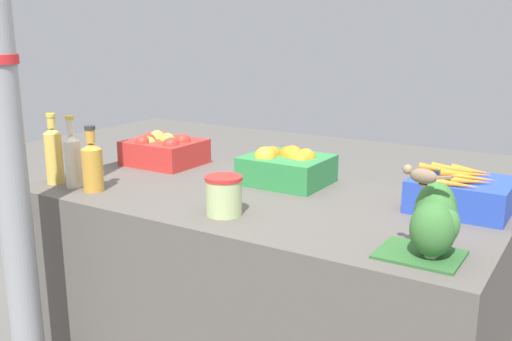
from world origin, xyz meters
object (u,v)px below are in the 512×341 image
(juice_bottle_golden, at_px, (54,154))
(sparrow_bird, at_px, (422,175))
(apple_crate, at_px, (164,149))
(carrot_crate, at_px, (461,193))
(orange_crate, at_px, (287,166))
(pickle_jar, at_px, (224,195))
(juice_bottle_cloudy, at_px, (73,158))
(juice_bottle_amber, at_px, (92,165))
(broccoli_pile, at_px, (434,223))
(support_pole, at_px, (2,95))

(juice_bottle_golden, distance_m, sparrow_bird, 1.46)
(juice_bottle_golden, relative_size, sparrow_bird, 2.06)
(apple_crate, height_order, carrot_crate, carrot_crate)
(orange_crate, xyz_separation_m, pickle_jar, (0.02, -0.46, -0.00))
(orange_crate, xyz_separation_m, juice_bottle_golden, (-0.78, -0.49, 0.05))
(juice_bottle_cloudy, height_order, pickle_jar, juice_bottle_cloudy)
(orange_crate, relative_size, sparrow_bird, 2.35)
(orange_crate, height_order, pickle_jar, orange_crate)
(juice_bottle_amber, bearing_deg, juice_bottle_golden, 180.00)
(broccoli_pile, height_order, juice_bottle_cloudy, juice_bottle_cloudy)
(orange_crate, distance_m, broccoli_pile, 0.84)
(orange_crate, xyz_separation_m, sparrow_bird, (0.67, -0.49, 0.16))
(sparrow_bird, bearing_deg, carrot_crate, -87.77)
(pickle_jar, bearing_deg, carrot_crate, 35.30)
(support_pole, bearing_deg, juice_bottle_amber, 86.30)
(juice_bottle_cloudy, bearing_deg, juice_bottle_golden, 180.00)
(juice_bottle_cloudy, bearing_deg, juice_bottle_amber, 0.00)
(apple_crate, xyz_separation_m, sparrow_bird, (1.31, -0.49, 0.16))
(orange_crate, bearing_deg, support_pole, -125.79)
(juice_bottle_golden, height_order, pickle_jar, juice_bottle_golden)
(apple_crate, bearing_deg, juice_bottle_cloudy, -93.88)
(juice_bottle_cloudy, bearing_deg, carrot_crate, 19.94)
(orange_crate, relative_size, pickle_jar, 2.44)
(juice_bottle_amber, bearing_deg, apple_crate, 98.70)
(support_pole, bearing_deg, orange_crate, 54.21)
(orange_crate, height_order, juice_bottle_cloudy, juice_bottle_cloudy)
(juice_bottle_amber, height_order, sparrow_bird, sparrow_bird)
(support_pole, distance_m, apple_crate, 0.88)
(apple_crate, xyz_separation_m, juice_bottle_cloudy, (-0.03, -0.49, 0.05))
(support_pole, bearing_deg, sparrow_bird, 14.49)
(carrot_crate, height_order, broccoli_pile, broccoli_pile)
(orange_crate, relative_size, juice_bottle_cloudy, 1.15)
(orange_crate, height_order, juice_bottle_golden, juice_bottle_golden)
(apple_crate, xyz_separation_m, carrot_crate, (1.31, -0.00, -0.01))
(juice_bottle_amber, xyz_separation_m, sparrow_bird, (1.24, -0.00, 0.13))
(orange_crate, bearing_deg, juice_bottle_cloudy, -144.15)
(pickle_jar, distance_m, sparrow_bird, 0.67)
(juice_bottle_amber, bearing_deg, sparrow_bird, -0.20)
(juice_bottle_golden, xyz_separation_m, pickle_jar, (0.80, 0.03, -0.05))
(carrot_crate, relative_size, pickle_jar, 2.44)
(broccoli_pile, bearing_deg, juice_bottle_amber, -178.80)
(support_pole, xyz_separation_m, juice_bottle_golden, (-0.19, 0.33, -0.27))
(juice_bottle_cloudy, relative_size, sparrow_bird, 2.05)
(pickle_jar, bearing_deg, support_pole, -149.61)
(apple_crate, distance_m, carrot_crate, 1.31)
(apple_crate, relative_size, pickle_jar, 2.44)
(juice_bottle_golden, bearing_deg, pickle_jar, 1.91)
(support_pole, distance_m, pickle_jar, 0.78)
(support_pole, height_order, juice_bottle_amber, support_pole)
(orange_crate, relative_size, carrot_crate, 1.00)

